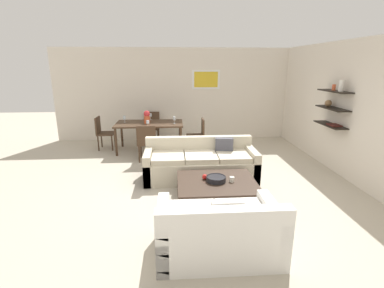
% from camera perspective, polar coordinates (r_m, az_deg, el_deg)
% --- Properties ---
extents(ground_plane, '(18.00, 18.00, 0.00)m').
position_cam_1_polar(ground_plane, '(5.49, 1.01, -8.10)').
color(ground_plane, '#BCB29E').
extents(back_wall_unit, '(8.40, 0.09, 2.70)m').
position_cam_1_polar(back_wall_unit, '(8.61, 1.07, 9.97)').
color(back_wall_unit, silver).
rests_on(back_wall_unit, ground).
extents(right_wall_shelf_unit, '(0.34, 8.20, 2.70)m').
position_cam_1_polar(right_wall_shelf_unit, '(6.65, 27.75, 6.42)').
color(right_wall_shelf_unit, silver).
rests_on(right_wall_shelf_unit, ground).
extents(sofa_beige, '(2.21, 0.90, 0.78)m').
position_cam_1_polar(sofa_beige, '(5.70, 1.75, -4.03)').
color(sofa_beige, beige).
rests_on(sofa_beige, ground).
extents(loveseat_white, '(1.46, 0.90, 0.78)m').
position_cam_1_polar(loveseat_white, '(3.55, 5.43, -17.23)').
color(loveseat_white, white).
rests_on(loveseat_white, ground).
extents(coffee_table, '(1.28, 1.08, 0.38)m').
position_cam_1_polar(coffee_table, '(4.75, 4.99, -9.64)').
color(coffee_table, '#38281E').
rests_on(coffee_table, ground).
extents(decorative_bowl, '(0.32, 0.32, 0.09)m').
position_cam_1_polar(decorative_bowl, '(4.66, 4.89, -6.99)').
color(decorative_bowl, black).
rests_on(decorative_bowl, coffee_table).
extents(candle_jar, '(0.08, 0.08, 0.08)m').
position_cam_1_polar(candle_jar, '(4.67, 8.06, -7.06)').
color(candle_jar, silver).
rests_on(candle_jar, coffee_table).
extents(apple_on_coffee_table, '(0.09, 0.09, 0.09)m').
position_cam_1_polar(apple_on_coffee_table, '(4.72, 2.60, -6.65)').
color(apple_on_coffee_table, red).
rests_on(apple_on_coffee_table, coffee_table).
extents(dining_table, '(1.74, 0.97, 0.75)m').
position_cam_1_polar(dining_table, '(7.51, -8.59, 3.73)').
color(dining_table, '#422D1E').
rests_on(dining_table, ground).
extents(dining_chair_foot, '(0.44, 0.44, 0.88)m').
position_cam_1_polar(dining_chair_foot, '(6.69, -9.12, 0.67)').
color(dining_chair_foot, '#422D1E').
rests_on(dining_chair_foot, ground).
extents(dining_chair_left_far, '(0.44, 0.44, 0.88)m').
position_cam_1_polar(dining_chair_left_far, '(7.96, -17.62, 2.55)').
color(dining_chair_left_far, '#422D1E').
rests_on(dining_chair_left_far, ground).
extents(dining_chair_right_near, '(0.44, 0.44, 0.88)m').
position_cam_1_polar(dining_chair_right_near, '(7.34, 1.32, 2.21)').
color(dining_chair_right_near, '#422D1E').
rests_on(dining_chair_right_near, ground).
extents(dining_chair_head, '(0.44, 0.44, 0.88)m').
position_cam_1_polar(dining_chair_head, '(8.41, -8.08, 3.82)').
color(dining_chair_head, '#422D1E').
rests_on(dining_chair_head, ground).
extents(wine_glass_head, '(0.08, 0.08, 0.18)m').
position_cam_1_polar(wine_glass_head, '(7.89, -8.42, 5.80)').
color(wine_glass_head, silver).
rests_on(wine_glass_head, dining_table).
extents(wine_glass_foot, '(0.08, 0.08, 0.15)m').
position_cam_1_polar(wine_glass_foot, '(7.06, -8.91, 4.38)').
color(wine_glass_foot, silver).
rests_on(wine_glass_foot, dining_table).
extents(wine_glass_left_far, '(0.07, 0.07, 0.18)m').
position_cam_1_polar(wine_glass_left_far, '(7.67, -13.48, 5.18)').
color(wine_glass_left_far, silver).
rests_on(wine_glass_left_far, dining_table).
extents(wine_glass_right_near, '(0.07, 0.07, 0.18)m').
position_cam_1_polar(wine_glass_right_near, '(7.33, -3.61, 5.14)').
color(wine_glass_right_near, silver).
rests_on(wine_glass_right_near, dining_table).
extents(centerpiece_vase, '(0.16, 0.16, 0.33)m').
position_cam_1_polar(centerpiece_vase, '(7.43, -9.10, 5.45)').
color(centerpiece_vase, '#D85933').
rests_on(centerpiece_vase, dining_table).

